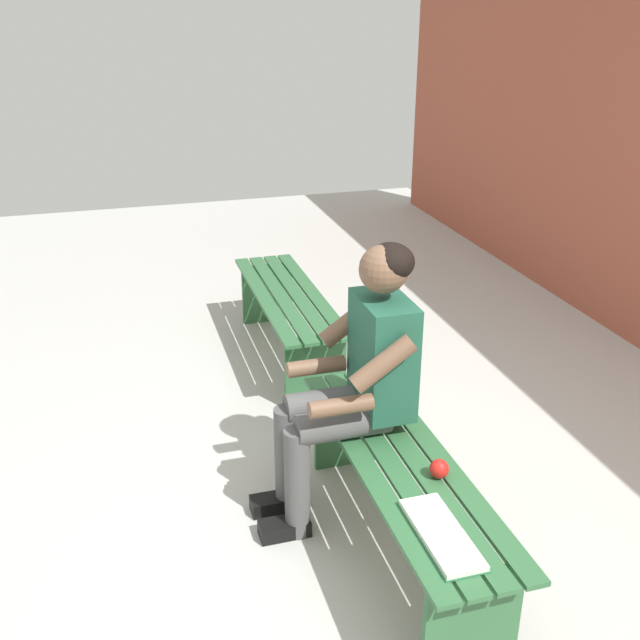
% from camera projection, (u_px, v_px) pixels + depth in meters
% --- Properties ---
extents(ground_plane, '(10.00, 7.00, 0.04)m').
position_uv_depth(ground_plane, '(141.00, 466.00, 3.75)').
color(ground_plane, '#B2B2AD').
extents(bench_near, '(1.54, 0.40, 0.44)m').
position_uv_depth(bench_near, '(401.00, 482.00, 3.04)').
color(bench_near, '#2D6038').
rests_on(bench_near, ground).
extents(bench_far, '(1.48, 0.40, 0.44)m').
position_uv_depth(bench_far, '(288.00, 310.00, 4.69)').
color(bench_far, '#2D6038').
rests_on(bench_far, ground).
extents(person_seated, '(0.50, 0.69, 1.25)m').
position_uv_depth(person_seated, '(355.00, 375.00, 3.14)').
color(person_seated, '#1E513D').
rests_on(person_seated, ground).
extents(apple, '(0.08, 0.08, 0.08)m').
position_uv_depth(apple, '(439.00, 469.00, 2.87)').
color(apple, red).
rests_on(apple, bench_near).
extents(book_open, '(0.41, 0.16, 0.02)m').
position_uv_depth(book_open, '(441.00, 534.00, 2.56)').
color(book_open, white).
rests_on(book_open, bench_near).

